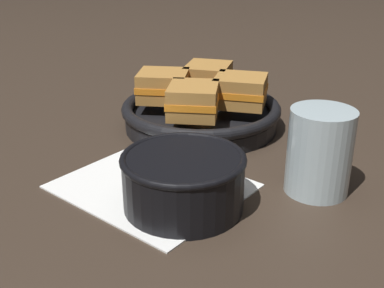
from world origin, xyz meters
The scene contains 10 objects.
ground_plane centered at (0.00, 0.00, 0.00)m, with size 4.00×4.00×0.00m, color #382B21.
napkin centered at (-0.01, -0.03, 0.00)m, with size 0.24×0.22×0.00m.
soup_bowl centered at (0.05, -0.03, 0.04)m, with size 0.14×0.14×0.07m.
spoon centered at (0.01, -0.04, 0.01)m, with size 0.16×0.11×0.01m.
skillet centered at (-0.12, 0.15, 0.02)m, with size 0.25×0.25×0.04m.
sandwich_near_left centered at (-0.17, 0.11, 0.07)m, with size 0.11×0.11×0.05m.
sandwich_near_right centered at (-0.08, 0.10, 0.07)m, with size 0.11×0.11×0.05m.
sandwich_far_left centered at (-0.07, 0.19, 0.07)m, with size 0.11×0.10×0.05m.
sandwich_far_right centered at (-0.16, 0.20, 0.07)m, with size 0.10×0.11×0.05m.
drinking_glass centered at (0.13, 0.12, 0.05)m, with size 0.08×0.08×0.10m.
Camera 1 is at (0.42, -0.33, 0.29)m, focal length 45.00 mm.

